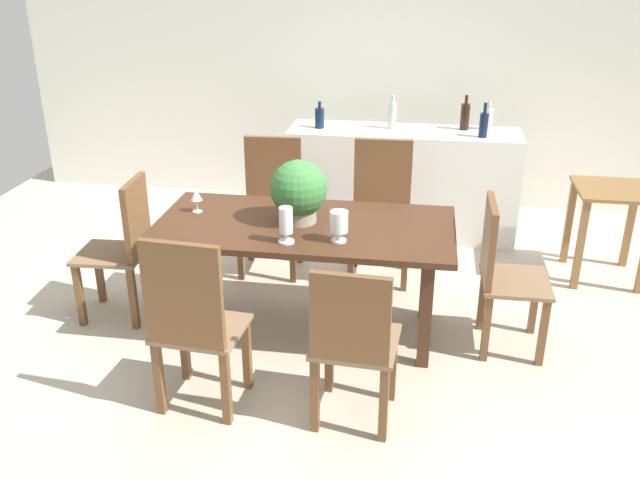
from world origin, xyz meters
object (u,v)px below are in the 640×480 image
wine_bottle_green (488,118)px  chair_head_end (124,244)px  wine_bottle_clear (320,118)px  chair_near_right (353,340)px  flower_centerpiece (299,190)px  kitchen_counter (402,183)px  chair_near_left (192,319)px  wine_bottle_dark (392,115)px  crystal_vase_left (339,223)px  crystal_vase_center_near (286,223)px  chair_far_right (381,203)px  chair_foot_end (501,269)px  wine_bottle_tall (465,116)px  side_table (610,212)px  wine_bottle_amber (484,124)px  wine_glass (196,196)px  chair_far_left (272,198)px  dining_table (305,237)px

wine_bottle_green → chair_head_end: bearing=-142.1°
wine_bottle_clear → chair_near_right: bearing=-77.5°
chair_near_right → flower_centerpiece: bearing=-61.2°
chair_head_end → kitchen_counter: size_ratio=0.51×
wine_bottle_green → wine_bottle_clear: wine_bottle_green is taller
chair_near_left → wine_bottle_dark: bearing=-102.6°
kitchen_counter → wine_bottle_green: bearing=11.7°
crystal_vase_left → crystal_vase_center_near: (-0.30, -0.06, 0.01)m
kitchen_counter → wine_bottle_dark: wine_bottle_dark is taller
chair_near_left → chair_far_right: (0.84, 1.88, -0.00)m
chair_head_end → chair_foot_end: 2.44m
chair_foot_end → wine_bottle_green: bearing=-0.4°
flower_centerpiece → wine_bottle_clear: size_ratio=1.76×
crystal_vase_center_near → chair_foot_end: bearing=13.2°
wine_bottle_tall → wine_bottle_clear: bearing=-173.8°
side_table → wine_bottle_amber: bearing=151.0°
chair_near_left → chair_head_end: bearing=-45.4°
chair_foot_end → chair_far_right: (-0.81, 0.95, 0.03)m
wine_glass → crystal_vase_center_near: bearing=-30.6°
chair_far_left → wine_glass: bearing=-112.1°
wine_glass → wine_bottle_green: 2.66m
wine_bottle_tall → crystal_vase_left: bearing=-110.4°
dining_table → chair_head_end: bearing=179.8°
chair_foot_end → wine_bottle_tall: (-0.19, 1.87, 0.50)m
dining_table → kitchen_counter: 1.85m
flower_centerpiece → side_table: size_ratio=0.55×
chair_near_left → kitchen_counter: (0.97, 2.70, -0.11)m
wine_glass → kitchen_counter: kitchen_counter is taller
dining_table → wine_glass: wine_glass is taller
chair_head_end → chair_far_right: bearing=117.2°
wine_bottle_clear → chair_far_left: bearing=-107.3°
chair_far_right → wine_bottle_clear: size_ratio=4.61×
wine_bottle_tall → kitchen_counter: bearing=-167.6°
crystal_vase_center_near → wine_bottle_amber: 2.30m
chair_foot_end → chair_far_left: (-1.65, 0.94, 0.03)m
wine_bottle_dark → wine_bottle_tall: wine_bottle_tall is taller
wine_glass → wine_bottle_tall: bearing=45.2°
flower_centerpiece → wine_bottle_amber: size_ratio=1.42×
chair_foot_end → chair_far_left: chair_far_left is taller
wine_bottle_amber → crystal_vase_center_near: bearing=-122.2°
dining_table → chair_far_right: (0.42, 0.95, -0.09)m
chair_near_right → crystal_vase_center_near: crystal_vase_center_near is taller
wine_bottle_clear → wine_bottle_tall: wine_bottle_tall is taller
kitchen_counter → chair_far_right: bearing=-98.6°
wine_bottle_amber → side_table: (0.93, -0.52, -0.50)m
chair_near_right → wine_bottle_green: wine_bottle_green is taller
wine_bottle_clear → side_table: bearing=-15.0°
crystal_vase_left → wine_glass: bearing=161.0°
chair_near_right → crystal_vase_left: (-0.17, 0.70, 0.35)m
chair_head_end → wine_glass: chair_head_end is taller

